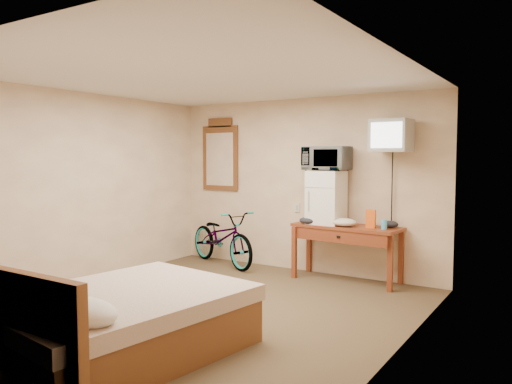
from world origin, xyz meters
TOP-DOWN VIEW (x-y plane):
  - room at (-0.00, 0.00)m, footprint 4.60×4.64m
  - desk at (0.79, 2.00)m, footprint 1.47×0.67m
  - mini_fridge at (0.50, 2.04)m, footprint 0.45×0.44m
  - microwave at (0.50, 2.04)m, footprint 0.60×0.42m
  - snack_bag at (1.15, 1.97)m, footprint 0.12×0.08m
  - blue_cup at (1.34, 1.93)m, footprint 0.07×0.07m
  - cloth_cream at (0.80, 1.93)m, footprint 0.35×0.27m
  - cloth_dark_a at (0.30, 1.88)m, footprint 0.25×0.19m
  - cloth_dark_b at (1.36, 2.13)m, footprint 0.20×0.16m
  - crt_television at (1.38, 2.02)m, footprint 0.48×0.58m
  - wall_mirror at (-1.47, 2.27)m, footprint 0.68×0.04m
  - bicycle at (-1.20, 1.95)m, footprint 1.71×1.12m
  - bed at (0.15, -1.38)m, footprint 1.76×2.18m

SIDE VIEW (x-z plane):
  - bed at x=0.15m, z-range -0.16..0.74m
  - bicycle at x=-1.20m, z-range 0.00..0.85m
  - desk at x=0.79m, z-range 0.26..1.01m
  - cloth_dark_b at x=1.36m, z-range 0.75..0.84m
  - cloth_dark_a at x=0.30m, z-range 0.75..0.84m
  - cloth_cream at x=0.80m, z-range 0.75..0.86m
  - blue_cup at x=1.34m, z-range 0.75..0.88m
  - snack_bag at x=1.15m, z-range 0.75..0.99m
  - mini_fridge at x=0.50m, z-range 0.75..1.47m
  - room at x=0.00m, z-range 0.00..2.50m
  - microwave at x=0.50m, z-range 1.47..1.80m
  - wall_mirror at x=-1.47m, z-range 1.11..2.26m
  - crt_television at x=1.38m, z-range 1.72..2.13m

